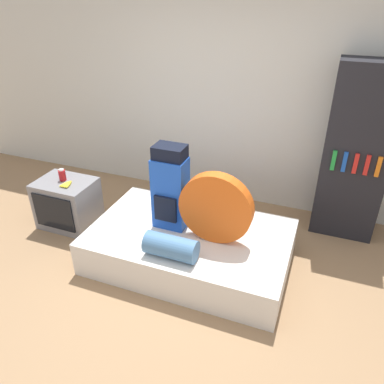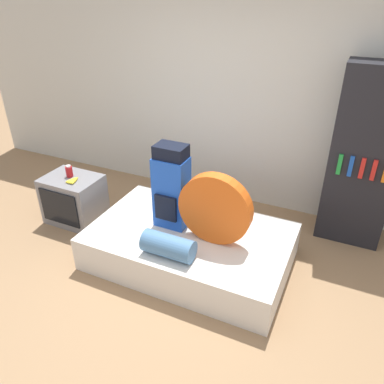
# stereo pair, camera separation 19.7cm
# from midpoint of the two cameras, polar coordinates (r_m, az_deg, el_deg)

# --- Properties ---
(ground_plane) EXTENTS (16.00, 16.00, 0.00)m
(ground_plane) POSITION_cam_midpoint_polar(r_m,az_deg,el_deg) (3.52, -6.14, -16.19)
(ground_plane) COLOR #997551
(wall_back) EXTENTS (8.00, 0.05, 2.60)m
(wall_back) POSITION_cam_midpoint_polar(r_m,az_deg,el_deg) (4.54, 4.98, 13.95)
(wall_back) COLOR silver
(wall_back) RESTS_ON ground_plane
(bed) EXTENTS (1.94, 1.22, 0.36)m
(bed) POSITION_cam_midpoint_polar(r_m,az_deg,el_deg) (3.80, -1.81, -8.28)
(bed) COLOR silver
(bed) RESTS_ON ground_plane
(backpack) EXTENTS (0.32, 0.26, 0.85)m
(backpack) POSITION_cam_midpoint_polar(r_m,az_deg,el_deg) (3.59, -4.90, 0.50)
(backpack) COLOR blue
(backpack) RESTS_ON bed
(tent_bag) EXTENTS (0.69, 0.12, 0.69)m
(tent_bag) POSITION_cam_midpoint_polar(r_m,az_deg,el_deg) (3.40, 2.01, -2.50)
(tent_bag) COLOR #E05B19
(tent_bag) RESTS_ON bed
(sleeping_roll) EXTENTS (0.48, 0.21, 0.21)m
(sleeping_roll) POSITION_cam_midpoint_polar(r_m,az_deg,el_deg) (3.34, -4.94, -8.35)
(sleeping_roll) COLOR teal
(sleeping_roll) RESTS_ON bed
(television) EXTENTS (0.63, 0.49, 0.56)m
(television) POSITION_cam_midpoint_polar(r_m,az_deg,el_deg) (4.56, -19.61, -1.66)
(television) COLOR gray
(television) RESTS_ON ground_plane
(canister) EXTENTS (0.08, 0.08, 0.14)m
(canister) POSITION_cam_midpoint_polar(r_m,az_deg,el_deg) (4.44, -20.38, 2.43)
(canister) COLOR #B2191E
(canister) RESTS_ON television
(banana_bunch) EXTENTS (0.12, 0.16, 0.03)m
(banana_bunch) POSITION_cam_midpoint_polar(r_m,az_deg,el_deg) (4.33, -19.74, 1.12)
(banana_bunch) COLOR yellow
(banana_bunch) RESTS_ON television
(bookshelf) EXTENTS (0.65, 0.39, 1.88)m
(bookshelf) POSITION_cam_midpoint_polar(r_m,az_deg,el_deg) (4.21, 22.52, 5.31)
(bookshelf) COLOR black
(bookshelf) RESTS_ON ground_plane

